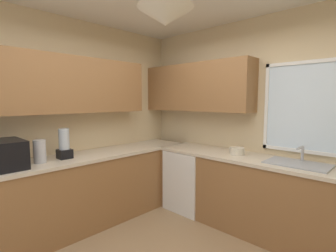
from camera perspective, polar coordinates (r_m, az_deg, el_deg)
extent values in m
cube|color=beige|center=(3.55, 20.21, 1.07)|extent=(3.80, 0.06, 2.68)
cube|color=beige|center=(3.60, -22.29, 1.06)|extent=(0.06, 3.65, 2.68)
cube|color=silver|center=(3.32, 29.23, 3.69)|extent=(0.93, 0.02, 0.98)
cube|color=white|center=(3.33, 29.63, 12.51)|extent=(1.01, 0.04, 0.04)
cube|color=white|center=(3.36, 28.74, -5.06)|extent=(1.01, 0.04, 0.04)
cube|color=white|center=(3.46, 21.41, 4.10)|extent=(0.04, 0.04, 1.06)
cube|color=olive|center=(3.34, -24.44, 8.57)|extent=(0.32, 2.47, 0.70)
cube|color=olive|center=(3.86, 6.28, 8.62)|extent=(1.80, 0.32, 0.70)
cone|color=silver|center=(2.12, -0.57, 23.51)|extent=(0.44, 0.44, 0.14)
cube|color=olive|center=(3.48, -19.36, -14.15)|extent=(0.62, 3.23, 0.88)
cube|color=beige|center=(3.36, -19.63, -6.76)|extent=(0.65, 3.26, 0.04)
cube|color=olive|center=(3.35, 20.62, -15.00)|extent=(2.86, 0.62, 0.88)
cube|color=beige|center=(3.22, 20.92, -7.33)|extent=(2.89, 0.65, 0.04)
cube|color=white|center=(3.85, 5.23, -11.92)|extent=(0.60, 0.60, 0.87)
cube|color=black|center=(3.07, -33.25, -5.43)|extent=(0.48, 0.36, 0.29)
cylinder|color=#B7B7BC|center=(3.14, -27.00, -5.15)|extent=(0.13, 0.13, 0.26)
cube|color=#9EA0A5|center=(3.10, 27.21, -7.67)|extent=(0.63, 0.40, 0.02)
cylinder|color=#B7B7BC|center=(3.23, 28.10, -5.61)|extent=(0.03, 0.03, 0.18)
cylinder|color=#B7B7BC|center=(3.12, 27.67, -4.39)|extent=(0.02, 0.20, 0.02)
cylinder|color=beige|center=(3.36, 15.33, -5.49)|extent=(0.19, 0.19, 0.09)
cube|color=black|center=(3.27, -22.31, -5.84)|extent=(0.15, 0.15, 0.11)
cylinder|color=#B2BCC6|center=(3.24, -22.44, -2.72)|extent=(0.12, 0.12, 0.25)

